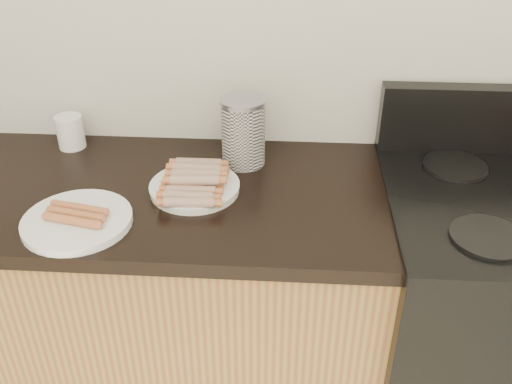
# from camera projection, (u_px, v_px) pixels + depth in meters

# --- Properties ---
(wall_back) EXTENTS (4.00, 0.04, 2.60)m
(wall_back) POSITION_uv_depth(u_px,v_px,m) (245.00, 11.00, 1.58)
(wall_back) COLOR silver
(wall_back) RESTS_ON ground
(cabinet_base) EXTENTS (2.20, 0.59, 0.86)m
(cabinet_base) POSITION_uv_depth(u_px,v_px,m) (21.00, 309.00, 1.82)
(cabinet_base) COLOR olive
(cabinet_base) RESTS_ON floor
(stove) EXTENTS (0.76, 0.65, 0.91)m
(stove) POSITION_uv_depth(u_px,v_px,m) (497.00, 329.00, 1.71)
(stove) COLOR black
(stove) RESTS_ON floor
(stove_panel) EXTENTS (0.76, 0.06, 0.20)m
(stove_panel) POSITION_uv_depth(u_px,v_px,m) (511.00, 120.00, 1.66)
(stove_panel) COLOR black
(stove_panel) RESTS_ON stove
(burner_near_left) EXTENTS (0.18, 0.18, 0.01)m
(burner_near_left) POSITION_uv_depth(u_px,v_px,m) (489.00, 237.00, 1.33)
(burner_near_left) COLOR black
(burner_near_left) RESTS_ON stove
(burner_far_left) EXTENTS (0.18, 0.18, 0.01)m
(burner_far_left) POSITION_uv_depth(u_px,v_px,m) (455.00, 166.00, 1.62)
(burner_far_left) COLOR black
(burner_far_left) RESTS_ON stove
(main_plate) EXTENTS (0.26, 0.26, 0.02)m
(main_plate) POSITION_uv_depth(u_px,v_px,m) (195.00, 189.00, 1.53)
(main_plate) COLOR silver
(main_plate) RESTS_ON counter_slab
(side_plate) EXTENTS (0.30, 0.30, 0.02)m
(side_plate) POSITION_uv_depth(u_px,v_px,m) (77.00, 221.00, 1.40)
(side_plate) COLOR silver
(side_plate) RESTS_ON counter_slab
(hotdog_pile) EXTENTS (0.13, 0.23, 0.05)m
(hotdog_pile) POSITION_uv_depth(u_px,v_px,m) (194.00, 180.00, 1.52)
(hotdog_pile) COLOR maroon
(hotdog_pile) RESTS_ON main_plate
(plain_sausages) EXTENTS (0.14, 0.11, 0.02)m
(plain_sausages) POSITION_uv_depth(u_px,v_px,m) (76.00, 214.00, 1.39)
(plain_sausages) COLOR #D77146
(plain_sausages) RESTS_ON side_plate
(canister) EXTENTS (0.13, 0.13, 0.20)m
(canister) POSITION_uv_depth(u_px,v_px,m) (243.00, 132.00, 1.62)
(canister) COLOR silver
(canister) RESTS_ON counter_slab
(mug) EXTENTS (0.10, 0.10, 0.10)m
(mug) POSITION_uv_depth(u_px,v_px,m) (70.00, 132.00, 1.73)
(mug) COLOR silver
(mug) RESTS_ON counter_slab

